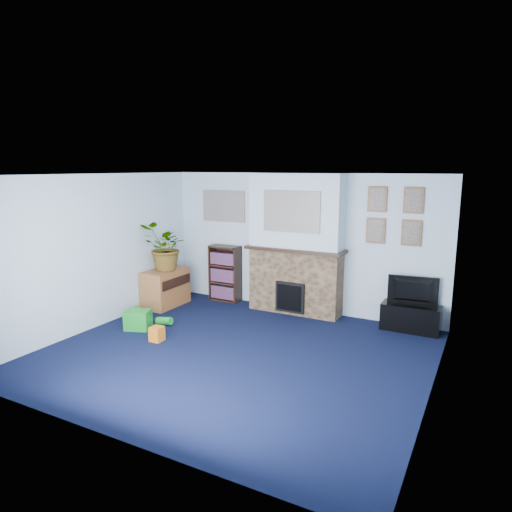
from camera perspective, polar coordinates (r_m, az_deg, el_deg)
The scene contains 26 objects.
floor at distance 6.37m, azimuth -2.53°, elevation -12.05°, with size 5.00×4.50×0.01m, color black.
ceiling at distance 5.86m, azimuth -2.73°, elevation 10.09°, with size 5.00×4.50×0.01m, color white.
wall_back at distance 7.99m, azimuth 5.56°, elevation 1.66°, with size 5.00×0.04×2.40m, color silver.
wall_front at distance 4.28m, azimuth -18.14°, elevation -7.15°, with size 5.00×0.04×2.40m, color silver.
wall_left at distance 7.56m, azimuth -19.22°, elevation 0.55°, with size 0.04×4.50×2.40m, color silver.
wall_right at distance 5.23m, azimuth 21.78°, elevation -4.11°, with size 0.04×4.50×2.40m, color silver.
chimney_breast at distance 7.80m, azimuth 4.99°, elevation 1.32°, with size 1.72×0.50×2.40m.
collage_main at distance 7.53m, azimuth 4.44°, elevation 5.56°, with size 1.00×0.03×0.68m, color gray.
collage_left at distance 8.60m, azimuth -4.06°, elevation 6.25°, with size 0.90×0.03×0.58m, color gray.
portrait_tl at distance 7.49m, azimuth 14.93°, elevation 6.88°, with size 0.30×0.03×0.40m, color brown.
portrait_tr at distance 7.38m, azimuth 19.11°, elevation 6.59°, with size 0.30×0.03×0.40m, color brown.
portrait_bl at distance 7.54m, azimuth 14.74°, elevation 3.09°, with size 0.30×0.03×0.40m, color brown.
portrait_br at distance 7.43m, azimuth 18.87°, elevation 2.75°, with size 0.30×0.03×0.40m, color brown.
tv_stand at distance 7.51m, azimuth 18.77°, elevation -7.18°, with size 0.87×0.37×0.41m, color black.
television at distance 7.41m, azimuth 18.99°, elevation -4.15°, with size 0.75×0.10×0.43m, color black.
bookshelf at distance 8.65m, azimuth -3.85°, elevation -2.32°, with size 0.58×0.28×1.05m.
sideboard at distance 8.49m, azimuth -11.23°, elevation -3.81°, with size 0.48×0.86×0.67m, color #9A5E31.
potted_plant at distance 8.26m, azimuth -11.37°, elevation 1.08°, with size 0.76×0.66×0.85m, color #26661E.
mantel_clock at distance 7.79m, azimuth 4.21°, elevation 1.59°, with size 0.09×0.06×0.13m, color gold.
mantel_candle at distance 7.62m, azimuth 7.40°, elevation 1.39°, with size 0.05×0.05×0.15m, color #B2BFC6.
mantel_teddy at distance 7.95m, azimuth 1.69°, elevation 1.77°, with size 0.14×0.14×0.14m, color slate.
mantel_can at distance 7.53m, azimuth 9.51°, elevation 1.06°, with size 0.06×0.06×0.12m, color orange.
green_crate at distance 7.44m, azimuth -14.53°, elevation -7.77°, with size 0.37×0.30×0.30m, color #198C26.
toy_ball at distance 8.16m, azimuth -14.65°, elevation -6.47°, with size 0.16×0.16×0.16m, color #198C26.
toy_block at distance 6.89m, azimuth -12.29°, elevation -9.47°, with size 0.18×0.18×0.21m, color orange.
toy_tube at distance 7.54m, azimuth -11.40°, elevation -7.96°, with size 0.13×0.13×0.27m, color #198C26.
Camera 1 is at (2.97, -5.05, 2.50)m, focal length 32.00 mm.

